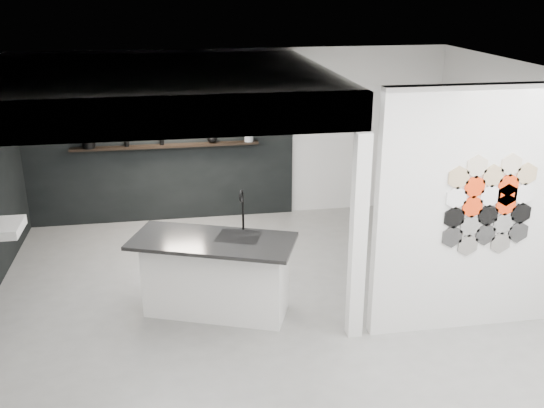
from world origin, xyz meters
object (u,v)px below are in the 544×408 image
(kitchen_island, at_px, (216,274))
(stockpot, at_px, (89,143))
(partition_panel, at_px, (482,212))
(utensil_cup, at_px, (127,144))
(wall_basin, at_px, (5,228))
(glass_bowl, at_px, (249,138))
(bottle_dark, at_px, (162,140))
(glass_vase, at_px, (249,137))
(kettle, at_px, (212,139))

(kitchen_island, distance_m, stockpot, 3.67)
(partition_panel, distance_m, utensil_cup, 5.59)
(wall_basin, bearing_deg, glass_bowl, 31.35)
(partition_panel, height_order, glass_bowl, partition_panel)
(kitchen_island, height_order, glass_bowl, kitchen_island)
(bottle_dark, bearing_deg, glass_vase, 0.00)
(kitchen_island, bearing_deg, bottle_dark, 121.60)
(glass_vase, relative_size, bottle_dark, 0.97)
(wall_basin, height_order, bottle_dark, bottle_dark)
(partition_panel, height_order, bottle_dark, partition_panel)
(kettle, bearing_deg, stockpot, -157.00)
(kitchen_island, bearing_deg, utensil_cup, 131.03)
(wall_basin, bearing_deg, utensil_cup, 55.30)
(wall_basin, relative_size, stockpot, 3.07)
(bottle_dark, bearing_deg, partition_panel, -47.99)
(partition_panel, bearing_deg, bottle_dark, 132.01)
(kettle, xyz_separation_m, utensil_cup, (-1.36, 0.00, -0.02))
(glass_vase, bearing_deg, bottle_dark, 180.00)
(glass_vase, height_order, bottle_dark, bottle_dark)
(kettle, bearing_deg, utensil_cup, -157.00)
(wall_basin, bearing_deg, glass_vase, 31.35)
(wall_basin, height_order, kettle, kettle)
(wall_basin, distance_m, kettle, 3.51)
(partition_panel, bearing_deg, utensil_cup, 136.23)
(glass_bowl, bearing_deg, bottle_dark, 180.00)
(glass_bowl, bearing_deg, glass_vase, 0.00)
(wall_basin, xyz_separation_m, glass_bowl, (3.39, 2.07, 0.52))
(bottle_dark, relative_size, utensil_cup, 1.78)
(kettle, height_order, bottle_dark, bottle_dark)
(kitchen_island, relative_size, kettle, 13.09)
(kitchen_island, height_order, bottle_dark, kitchen_island)
(partition_panel, bearing_deg, kitchen_island, 165.56)
(partition_panel, xyz_separation_m, glass_bowl, (-2.08, 3.87, -0.03))
(wall_basin, height_order, stockpot, stockpot)
(glass_bowl, bearing_deg, partition_panel, -61.77)
(glass_bowl, bearing_deg, kitchen_island, -104.76)
(partition_panel, distance_m, glass_bowl, 4.39)
(stockpot, height_order, glass_vase, same)
(glass_bowl, bearing_deg, wall_basin, -148.65)
(wall_basin, xyz_separation_m, kitchen_island, (2.57, -1.05, -0.34))
(stockpot, bearing_deg, partition_panel, -39.94)
(wall_basin, relative_size, glass_vase, 3.73)
(kitchen_island, bearing_deg, glass_bowl, 96.22)
(glass_bowl, bearing_deg, kettle, 180.00)
(wall_basin, relative_size, kettle, 3.83)
(utensil_cup, bearing_deg, glass_vase, 0.00)
(kitchen_island, bearing_deg, partition_panel, 6.53)
(bottle_dark, height_order, utensil_cup, bottle_dark)
(bottle_dark, xyz_separation_m, utensil_cup, (-0.55, 0.00, -0.04))
(stockpot, relative_size, glass_bowl, 1.34)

